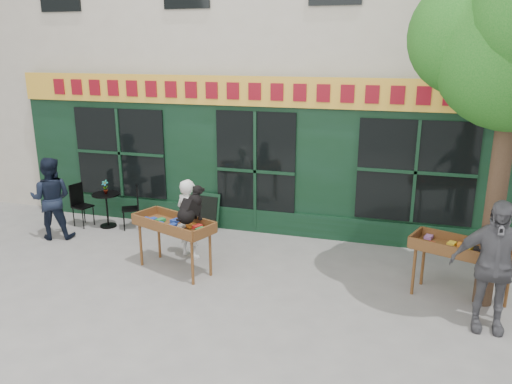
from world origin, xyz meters
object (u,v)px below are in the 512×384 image
at_px(woman, 189,219).
at_px(book_cart_right, 463,252).
at_px(dog, 190,204).
at_px(man_left, 51,198).
at_px(bistro_table, 107,203).
at_px(man_right, 493,266).
at_px(book_cart_center, 174,227).

xyz_separation_m(woman, book_cart_right, (4.75, -0.41, 0.06)).
bearing_deg(dog, man_left, -172.30).
bearing_deg(bistro_table, woman, -22.47).
bearing_deg(bistro_table, man_right, -16.12).
distance_m(woman, man_left, 3.13).
distance_m(bistro_table, man_left, 1.18).
height_order(book_cart_right, man_left, man_left).
distance_m(book_cart_right, bistro_table, 7.31).
bearing_deg(woman, man_left, 18.82).
height_order(bistro_table, man_left, man_left).
xyz_separation_m(book_cart_center, bistro_table, (-2.42, 1.65, -0.28)).
height_order(woman, man_right, man_right).
relative_size(man_right, man_left, 1.11).
distance_m(dog, man_left, 3.59).
relative_size(book_cart_center, woman, 1.07).
height_order(book_cart_center, man_right, man_right).
bearing_deg(man_right, bistro_table, 164.10).
relative_size(dog, man_left, 0.35).
distance_m(man_right, bistro_table, 7.79).
relative_size(dog, woman, 0.39).
xyz_separation_m(book_cart_center, dog, (0.35, -0.05, 0.47)).
relative_size(woman, book_cart_right, 0.94).
relative_size(book_cart_center, dog, 2.70).
distance_m(man_right, man_left, 8.27).
distance_m(woman, man_right, 5.18).
bearing_deg(man_left, man_right, 150.14).
height_order(book_cart_center, bistro_table, book_cart_center).
bearing_deg(woman, bistro_table, -1.76).
xyz_separation_m(bistro_table, man_left, (-0.70, -0.90, 0.31)).
bearing_deg(bistro_table, book_cart_center, -34.28).
bearing_deg(book_cart_right, bistro_table, -170.90).
xyz_separation_m(book_cart_right, bistro_table, (-7.17, 1.41, -0.28)).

